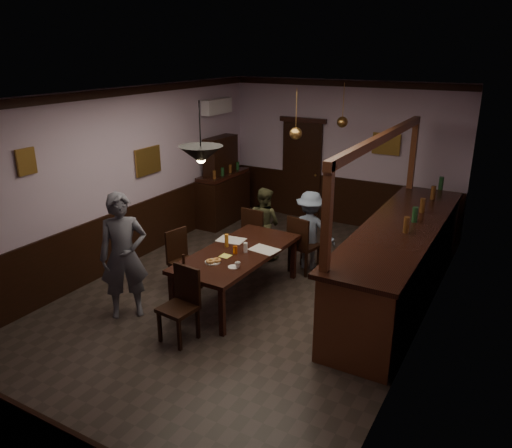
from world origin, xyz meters
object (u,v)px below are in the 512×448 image
Objects in this scene: person_seated_left at (264,223)px; sideboard at (223,189)px; pendant_iron at (201,155)px; chair_side at (182,257)px; chair_far_right at (302,242)px; dining_table at (238,255)px; chair_far_left at (256,233)px; pendant_brass_far at (342,122)px; person_seated_right at (310,230)px; chair_near at (182,300)px; soda_can at (235,250)px; person_standing at (124,256)px; pendant_brass_mid at (296,134)px; coffee_cup at (238,265)px; bar_counter at (399,260)px.

person_seated_left is 0.70× the size of sideboard.
sideboard is 4.46m from pendant_iron.
chair_far_right is at bearing -32.49° from chair_side.
dining_table is 2.22× the size of chair_far_left.
chair_far_right is at bearing -88.27° from pendant_brass_far.
sideboard reaches higher than person_seated_right.
chair_near is 8.18× the size of soda_can.
person_standing is 0.97× the size of sideboard.
sideboard is 2.28× the size of pendant_brass_far.
chair_side is at bearing -176.44° from soda_can.
pendant_brass_mid is at bearing 90.54° from chair_near.
person_seated_left is at bearing 110.77° from coffee_cup.
chair_side is 2.22m from person_seated_right.
pendant_iron is (-0.02, -0.80, 1.65)m from dining_table.
person_seated_left is (-0.37, 2.88, 0.11)m from chair_near.
bar_counter is at bearing -48.14° from pendant_brass_far.
chair_side is at bearing 39.88° from person_seated_right.
chair_far_right is 0.93m from person_seated_left.
bar_counter reaches higher than soda_can.
pendant_brass_far reaches higher than person_standing.
chair_near is at bearing -91.05° from pendant_iron.
person_seated_right reaches higher than person_seated_left.
chair_far_left is 0.78× the size of person_seated_left.
person_seated_left is at bearing 170.52° from pendant_brass_mid.
dining_table is at bearing -68.08° from chair_side.
person_seated_right is at bearing 86.60° from coffee_cup.
pendant_iron is (0.39, -2.08, 1.79)m from chair_far_left.
person_standing is (-0.67, -2.50, 0.35)m from chair_far_left.
bar_counter reaches higher than dining_table.
person_standing reaches higher than dining_table.
pendant_iron is 0.95× the size of pendant_brass_far.
chair_side reaches higher than dining_table.
sideboard is at bearing 122.20° from chair_near.
chair_far_right is 1.01× the size of chair_near.
pendant_iron reaches higher than chair_far_right.
pendant_brass_mid is at bearing -176.57° from person_seated_left.
chair_far_left is at bearing 11.20° from chair_far_right.
chair_far_right is 1.45m from soda_can.
chair_far_left is at bearing 100.67° from pendant_iron.
pendant_iron is at bearing 67.46° from person_seated_right.
bar_counter is (3.20, 2.37, -0.27)m from person_standing.
pendant_iron reaches higher than chair_near.
soda_can is (0.95, 0.06, 0.29)m from chair_side.
dining_table is at bearing -53.34° from sideboard.
chair_far_left is at bearing 5.69° from person_seated_right.
chair_near is at bearing 91.67° from chair_far_right.
pendant_iron is (0.91, -0.64, 1.82)m from chair_side.
pendant_brass_mid is at bearing -161.02° from chair_far_left.
dining_table is 2.27× the size of chair_near.
pendant_brass_far is (0.44, 3.84, -0.04)m from pendant_iron.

